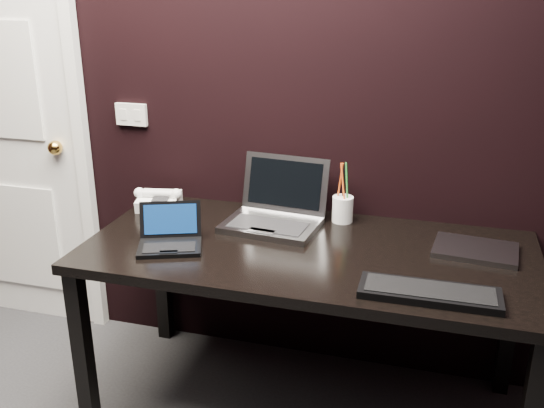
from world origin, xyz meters
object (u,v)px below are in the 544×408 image
(closed_laptop, at_px, (475,250))
(desk_phone, at_px, (159,200))
(silver_laptop, at_px, (275,213))
(mobile_phone, at_px, (156,221))
(ext_keyboard, at_px, (429,293))
(netbook, at_px, (170,239))
(desk, at_px, (308,266))
(pen_cup, at_px, (343,208))

(closed_laptop, relative_size, desk_phone, 1.45)
(silver_laptop, relative_size, mobile_phone, 4.60)
(ext_keyboard, xyz_separation_m, closed_laptop, (0.15, 0.39, -0.00))
(netbook, bearing_deg, ext_keyboard, -7.73)
(ext_keyboard, distance_m, closed_laptop, 0.42)
(ext_keyboard, height_order, desk_phone, desk_phone)
(silver_laptop, xyz_separation_m, mobile_phone, (-0.45, -0.18, -0.02))
(desk, relative_size, pen_cup, 6.62)
(closed_laptop, bearing_deg, ext_keyboard, -111.17)
(desk, height_order, mobile_phone, mobile_phone)
(closed_laptop, distance_m, desk_phone, 1.34)
(silver_laptop, xyz_separation_m, pen_cup, (0.26, 0.11, 0.01))
(ext_keyboard, bearing_deg, desk, 149.85)
(silver_laptop, height_order, closed_laptop, silver_laptop)
(netbook, relative_size, mobile_phone, 3.35)
(desk_phone, xyz_separation_m, mobile_phone, (0.09, -0.22, -0.01))
(closed_laptop, xyz_separation_m, desk_phone, (-1.34, 0.10, 0.03))
(closed_laptop, height_order, desk_phone, desk_phone)
(netbook, height_order, desk_phone, netbook)
(silver_laptop, relative_size, ext_keyboard, 0.90)
(silver_laptop, height_order, ext_keyboard, silver_laptop)
(mobile_phone, bearing_deg, desk_phone, 113.20)
(closed_laptop, relative_size, mobile_phone, 3.64)
(desk, height_order, silver_laptop, silver_laptop)
(desk_phone, bearing_deg, silver_laptop, -3.97)
(desk, distance_m, pen_cup, 0.34)
(desk_phone, relative_size, pen_cup, 0.86)
(netbook, bearing_deg, mobile_phone, 131.49)
(netbook, bearing_deg, silver_laptop, 44.96)
(ext_keyboard, xyz_separation_m, pen_cup, (-0.38, 0.57, 0.05))
(desk, distance_m, mobile_phone, 0.65)
(desk_phone, bearing_deg, desk, -17.27)
(desk, distance_m, closed_laptop, 0.63)
(closed_laptop, bearing_deg, desk_phone, 175.71)
(closed_laptop, bearing_deg, mobile_phone, -174.70)
(desk, bearing_deg, ext_keyboard, -30.15)
(ext_keyboard, bearing_deg, silver_laptop, 144.69)
(desk_phone, bearing_deg, pen_cup, 5.12)
(mobile_phone, bearing_deg, desk, -0.96)
(silver_laptop, relative_size, closed_laptop, 1.27)
(ext_keyboard, bearing_deg, closed_laptop, 68.83)
(ext_keyboard, distance_m, mobile_phone, 1.13)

